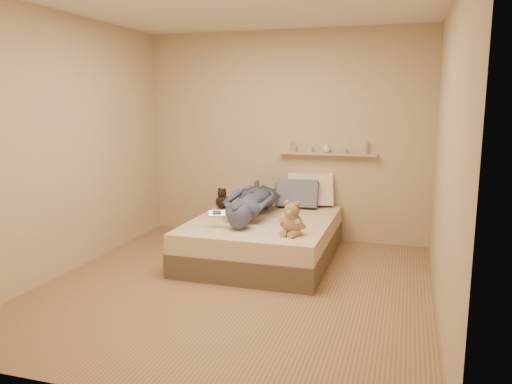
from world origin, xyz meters
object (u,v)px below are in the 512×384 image
(game_console, at_px, (217,213))
(wall_shelf, at_px, (327,154))
(pillow_grey, at_px, (297,194))
(dark_plush, at_px, (222,200))
(bed, at_px, (263,238))
(teddy_bear, at_px, (292,221))
(person, at_px, (252,200))
(pillow_cream, at_px, (310,190))

(game_console, xyz_separation_m, wall_shelf, (0.90, 1.43, 0.50))
(game_console, xyz_separation_m, pillow_grey, (0.58, 1.21, 0.02))
(dark_plush, distance_m, pillow_grey, 0.92)
(bed, xyz_separation_m, teddy_bear, (0.45, -0.57, 0.37))
(game_console, height_order, person, person)
(teddy_bear, bearing_deg, bed, 128.63)
(pillow_grey, bearing_deg, bed, -108.65)
(bed, distance_m, game_console, 0.73)
(game_console, bearing_deg, pillow_grey, 64.36)
(pillow_cream, distance_m, pillow_grey, 0.19)
(dark_plush, xyz_separation_m, pillow_cream, (0.99, 0.45, 0.09))
(pillow_cream, distance_m, wall_shelf, 0.49)
(bed, xyz_separation_m, game_console, (-0.35, -0.52, 0.37))
(pillow_grey, bearing_deg, dark_plush, -160.10)
(teddy_bear, distance_m, person, 0.92)
(pillow_grey, bearing_deg, teddy_bear, -80.08)
(dark_plush, relative_size, person, 0.17)
(game_console, relative_size, wall_shelf, 0.15)
(game_console, height_order, pillow_cream, pillow_cream)
(person, bearing_deg, game_console, 69.96)
(dark_plush, xyz_separation_m, pillow_grey, (0.86, 0.31, 0.06))
(bed, bearing_deg, teddy_bear, -51.37)
(dark_plush, height_order, person, person)
(teddy_bear, distance_m, dark_plush, 1.44)
(pillow_grey, relative_size, person, 0.33)
(bed, height_order, pillow_grey, pillow_grey)
(game_console, height_order, pillow_grey, pillow_grey)
(teddy_bear, bearing_deg, game_console, 176.52)
(person, bearing_deg, bed, 141.48)
(person, bearing_deg, teddy_bear, 128.45)
(pillow_cream, height_order, person, pillow_cream)
(bed, bearing_deg, game_console, -123.82)
(bed, xyz_separation_m, person, (-0.16, 0.11, 0.41))
(wall_shelf, bearing_deg, game_console, -122.15)
(pillow_cream, bearing_deg, dark_plush, -155.45)
(dark_plush, bearing_deg, game_console, -72.52)
(game_console, distance_m, person, 0.66)
(dark_plush, bearing_deg, pillow_grey, 19.90)
(teddy_bear, bearing_deg, dark_plush, 138.87)
(pillow_grey, height_order, wall_shelf, wall_shelf)
(game_console, height_order, teddy_bear, teddy_bear)
(teddy_bear, xyz_separation_m, pillow_cream, (-0.09, 1.40, 0.06))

